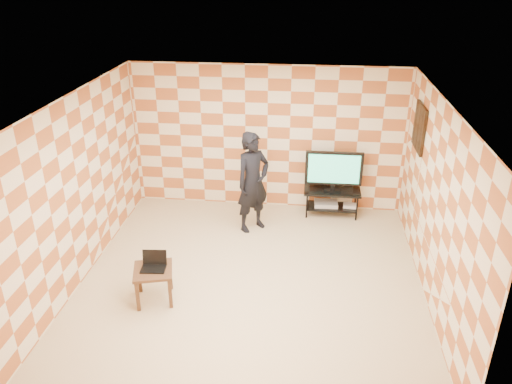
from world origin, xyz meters
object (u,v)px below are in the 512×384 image
side_table (153,275)px  person (253,182)px  tv_stand (332,197)px  tv (334,169)px

side_table → person: size_ratio=0.36×
person → tv_stand: bearing=-17.5°
tv_stand → person: size_ratio=0.58×
side_table → person: 2.50m
tv_stand → tv: bearing=-90.4°
tv_stand → person: (-1.39, -0.67, 0.52)m
tv_stand → side_table: 3.80m
tv → side_table: 3.83m
tv_stand → tv: size_ratio=1.00×
tv_stand → side_table: size_ratio=1.61×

